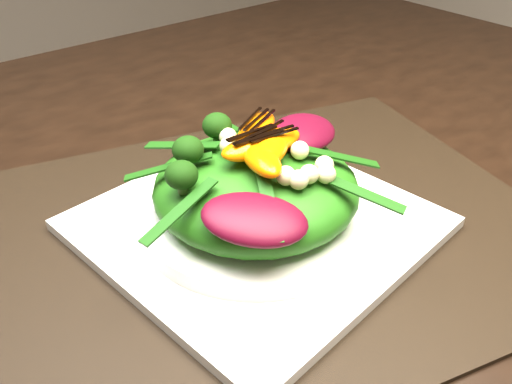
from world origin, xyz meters
TOP-DOWN VIEW (x-y plane):
  - dining_table at (0.00, 0.00)m, footprint 1.60×0.90m
  - placemat at (-0.00, -0.17)m, footprint 0.65×0.56m
  - plate_base at (-0.00, -0.17)m, footprint 0.31×0.31m
  - salad_bowl at (-0.00, -0.17)m, footprint 0.27×0.27m
  - lettuce_mound at (-0.00, -0.17)m, footprint 0.21×0.21m
  - radicchio_leaf at (0.06, -0.17)m, footprint 0.10×0.08m
  - orange_segment at (-0.01, -0.16)m, footprint 0.07×0.06m
  - broccoli_floret at (-0.06, -0.14)m, footprint 0.04×0.04m
  - macadamia_nut at (0.02, -0.20)m, footprint 0.02×0.02m
  - balsamic_drizzle at (-0.01, -0.16)m, footprint 0.03×0.02m

SIDE VIEW (x-z plane):
  - dining_table at x=0.00m, z-range 0.35..1.10m
  - placemat at x=0.00m, z-range 0.75..0.75m
  - plate_base at x=0.00m, z-range 0.75..0.77m
  - salad_bowl at x=0.00m, z-range 0.77..0.78m
  - lettuce_mound at x=0.00m, z-range 0.77..0.83m
  - radicchio_leaf at x=0.06m, z-range 0.83..0.84m
  - macadamia_nut at x=0.02m, z-range 0.83..0.85m
  - broccoli_floret at x=-0.06m, z-range 0.82..0.86m
  - orange_segment at x=-0.01m, z-range 0.83..0.85m
  - balsamic_drizzle at x=-0.01m, z-range 0.85..0.85m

